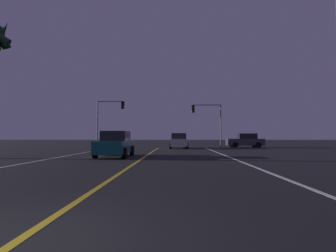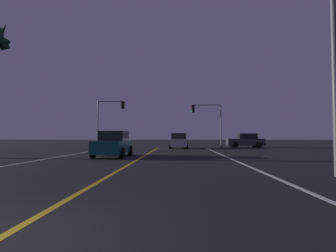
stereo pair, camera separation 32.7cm
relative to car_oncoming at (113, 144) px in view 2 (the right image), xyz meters
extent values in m
cube|color=silver|center=(7.47, -3.36, -0.82)|extent=(0.16, 33.78, 0.01)
cube|color=silver|center=(-3.56, -3.36, -0.82)|extent=(0.16, 33.78, 0.01)
cube|color=gold|center=(1.96, -3.36, -0.82)|extent=(0.16, 33.78, 0.01)
cylinder|color=black|center=(0.90, -1.41, -0.48)|extent=(0.22, 0.68, 0.68)
cylinder|color=black|center=(-0.90, -1.41, -0.48)|extent=(0.22, 0.68, 0.68)
cylinder|color=black|center=(0.90, 1.29, -0.48)|extent=(0.22, 0.68, 0.68)
cylinder|color=black|center=(-0.90, 1.29, -0.48)|extent=(0.22, 0.68, 0.68)
cube|color=#145156|center=(0.00, -0.06, -0.16)|extent=(1.80, 4.30, 0.80)
cube|color=black|center=(0.00, 0.19, 0.56)|extent=(1.60, 2.10, 0.64)
cube|color=red|center=(0.60, 2.04, -0.06)|extent=(0.24, 0.08, 0.16)
cube|color=red|center=(-0.60, 2.04, -0.06)|extent=(0.24, 0.08, 0.16)
cylinder|color=black|center=(10.97, 13.90, -0.48)|extent=(0.68, 0.22, 0.68)
cylinder|color=black|center=(10.97, 15.70, -0.48)|extent=(0.68, 0.22, 0.68)
cylinder|color=black|center=(13.67, 13.90, -0.48)|extent=(0.68, 0.22, 0.68)
cylinder|color=black|center=(13.67, 15.70, -0.48)|extent=(0.68, 0.22, 0.68)
cube|color=#38383D|center=(12.32, 14.80, -0.16)|extent=(4.30, 1.80, 0.80)
cube|color=black|center=(12.57, 14.80, 0.56)|extent=(2.10, 1.60, 0.64)
cube|color=red|center=(14.42, 14.20, -0.06)|extent=(0.08, 0.24, 0.16)
cube|color=red|center=(14.42, 15.40, -0.06)|extent=(0.08, 0.24, 0.16)
cylinder|color=black|center=(3.42, 13.82, -0.48)|extent=(0.22, 0.68, 0.68)
cylinder|color=black|center=(5.22, 13.82, -0.48)|extent=(0.22, 0.68, 0.68)
cylinder|color=black|center=(3.42, 11.12, -0.48)|extent=(0.22, 0.68, 0.68)
cylinder|color=black|center=(5.22, 11.12, -0.48)|extent=(0.22, 0.68, 0.68)
cube|color=#B7BABF|center=(4.32, 12.47, -0.16)|extent=(1.80, 4.30, 0.80)
cube|color=black|center=(4.32, 12.22, 0.56)|extent=(1.60, 2.10, 0.64)
cube|color=red|center=(3.72, 10.37, -0.06)|extent=(0.24, 0.08, 0.16)
cube|color=red|center=(4.92, 10.37, -0.06)|extent=(0.24, 0.08, 0.16)
cylinder|color=#4C4C51|center=(9.32, 14.03, 1.74)|extent=(0.14, 0.14, 5.13)
cylinder|color=#4C4C51|center=(7.70, 14.03, 4.26)|extent=(3.23, 0.10, 0.10)
cube|color=black|center=(6.09, 14.03, 3.81)|extent=(0.28, 0.36, 0.90)
sphere|color=#3A0605|center=(5.93, 14.03, 4.11)|extent=(0.20, 0.20, 0.20)
sphere|color=#3C2706|center=(5.93, 14.03, 3.81)|extent=(0.20, 0.20, 0.20)
sphere|color=#19E059|center=(5.93, 14.03, 3.51)|extent=(0.20, 0.20, 0.20)
cylinder|color=#4C4C51|center=(-5.40, 14.03, 1.98)|extent=(0.14, 0.14, 5.60)
cylinder|color=#4C4C51|center=(-3.89, 14.03, 4.73)|extent=(3.03, 0.10, 0.10)
cube|color=black|center=(-2.38, 14.03, 4.28)|extent=(0.28, 0.36, 0.90)
sphere|color=#3A0605|center=(-2.22, 14.03, 4.58)|extent=(0.20, 0.20, 0.20)
sphere|color=#3C2706|center=(-2.22, 14.03, 4.28)|extent=(0.20, 0.20, 0.20)
sphere|color=#19E059|center=(-2.22, 14.03, 3.98)|extent=(0.20, 0.20, 0.20)
cylinder|color=#4C4C51|center=(9.65, -8.21, 2.89)|extent=(0.18, 0.18, 7.43)
cone|color=#19381E|center=(-7.02, -1.20, 6.86)|extent=(1.71, 1.17, 1.87)
camera|label=1|loc=(4.00, -17.35, 0.53)|focal=28.27mm
camera|label=2|loc=(4.32, -17.35, 0.53)|focal=28.27mm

